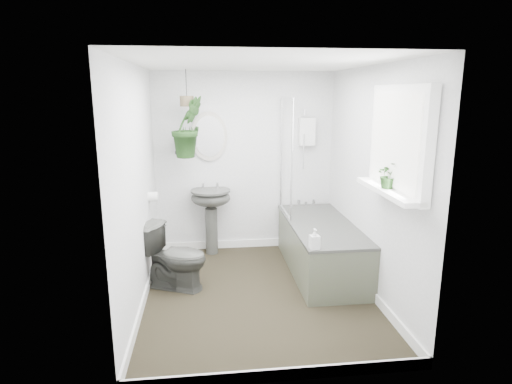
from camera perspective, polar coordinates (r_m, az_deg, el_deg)
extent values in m
cube|color=black|center=(4.57, 0.23, -13.49)|extent=(2.30, 2.80, 0.02)
cube|color=white|center=(4.10, 0.26, 16.93)|extent=(2.30, 2.80, 0.02)
cube|color=silver|center=(5.56, -1.54, 3.92)|extent=(2.30, 0.02, 2.30)
cube|color=silver|center=(2.84, 3.74, -5.12)|extent=(2.30, 0.02, 2.30)
cube|color=silver|center=(4.21, -15.65, 0.45)|extent=(0.02, 2.80, 2.30)
cube|color=silver|center=(4.47, 15.16, 1.21)|extent=(0.02, 2.80, 2.30)
cube|color=white|center=(4.55, 0.23, -12.81)|extent=(2.30, 2.80, 0.10)
cube|color=white|center=(5.57, 6.80, 8.00)|extent=(0.20, 0.10, 0.35)
ellipsoid|color=#BAB3A8|center=(5.45, -6.27, 7.38)|extent=(0.46, 0.03, 0.62)
cylinder|color=black|center=(5.47, -10.46, 6.20)|extent=(0.04, 0.04, 0.22)
cylinder|color=white|center=(4.93, -13.58, -0.60)|extent=(0.11, 0.11, 0.11)
cube|color=white|center=(3.74, 18.58, 6.49)|extent=(0.08, 1.00, 0.90)
cube|color=white|center=(3.77, 17.16, 0.18)|extent=(0.18, 1.00, 0.04)
cube|color=white|center=(3.72, 17.95, 6.51)|extent=(0.01, 0.86, 0.76)
imported|color=#3A3B36|center=(4.64, -10.74, -8.44)|extent=(0.78, 0.63, 0.70)
imported|color=black|center=(3.75, 17.30, 2.19)|extent=(0.21, 0.18, 0.23)
imported|color=black|center=(5.14, -9.09, 8.55)|extent=(0.50, 0.48, 0.72)
imported|color=black|center=(4.13, 7.82, -6.21)|extent=(0.10, 0.10, 0.20)
cylinder|color=brown|center=(5.12, -9.21, 11.88)|extent=(0.16, 0.16, 0.12)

